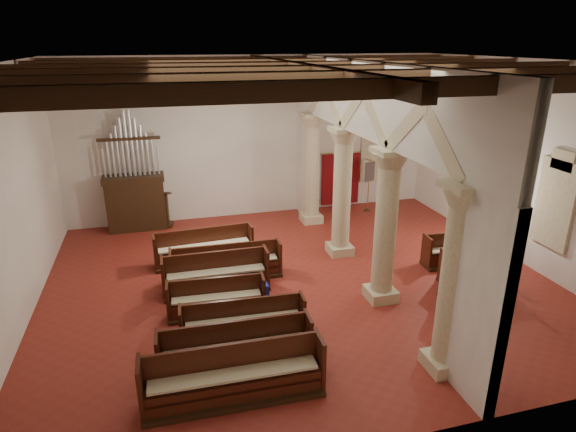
# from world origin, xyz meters

# --- Properties ---
(floor) EXTENTS (14.00, 14.00, 0.00)m
(floor) POSITION_xyz_m (0.00, 0.00, 0.00)
(floor) COLOR maroon
(floor) RESTS_ON ground
(ceiling) EXTENTS (14.00, 14.00, 0.00)m
(ceiling) POSITION_xyz_m (0.00, 0.00, 6.00)
(ceiling) COLOR black
(ceiling) RESTS_ON wall_back
(wall_back) EXTENTS (14.00, 0.02, 6.00)m
(wall_back) POSITION_xyz_m (0.00, 6.00, 3.00)
(wall_back) COLOR white
(wall_back) RESTS_ON floor
(wall_front) EXTENTS (14.00, 0.02, 6.00)m
(wall_front) POSITION_xyz_m (0.00, -6.00, 3.00)
(wall_front) COLOR white
(wall_front) RESTS_ON floor
(wall_left) EXTENTS (0.02, 12.00, 6.00)m
(wall_left) POSITION_xyz_m (-7.00, 0.00, 3.00)
(wall_left) COLOR white
(wall_left) RESTS_ON floor
(wall_right) EXTENTS (0.02, 12.00, 6.00)m
(wall_right) POSITION_xyz_m (7.00, 0.00, 3.00)
(wall_right) COLOR white
(wall_right) RESTS_ON floor
(ceiling_beams) EXTENTS (13.80, 11.80, 0.30)m
(ceiling_beams) POSITION_xyz_m (0.00, 0.00, 5.82)
(ceiling_beams) COLOR #331E10
(ceiling_beams) RESTS_ON wall_back
(arcade) EXTENTS (0.90, 11.90, 6.00)m
(arcade) POSITION_xyz_m (1.80, 0.00, 3.56)
(arcade) COLOR beige
(arcade) RESTS_ON floor
(window_right_a) EXTENTS (0.03, 1.00, 2.20)m
(window_right_a) POSITION_xyz_m (6.98, -1.50, 2.20)
(window_right_a) COLOR #316F50
(window_right_a) RESTS_ON wall_right
(window_right_b) EXTENTS (0.03, 1.00, 2.20)m
(window_right_b) POSITION_xyz_m (6.98, 2.50, 2.20)
(window_right_b) COLOR #316F50
(window_right_b) RESTS_ON wall_right
(window_back) EXTENTS (1.00, 0.03, 2.20)m
(window_back) POSITION_xyz_m (5.00, 5.98, 2.20)
(window_back) COLOR #316F50
(window_back) RESTS_ON wall_back
(pipe_organ) EXTENTS (2.10, 0.85, 4.40)m
(pipe_organ) POSITION_xyz_m (-4.50, 5.50, 1.37)
(pipe_organ) COLOR #331E10
(pipe_organ) RESTS_ON floor
(lectern) EXTENTS (0.64, 0.67, 1.40)m
(lectern) POSITION_xyz_m (-3.53, 5.49, 0.58)
(lectern) COLOR #3D2513
(lectern) RESTS_ON floor
(dossal_curtain) EXTENTS (1.80, 0.07, 2.17)m
(dossal_curtain) POSITION_xyz_m (3.50, 5.92, 1.17)
(dossal_curtain) COLOR maroon
(dossal_curtain) RESTS_ON floor
(processional_banner) EXTENTS (0.48, 0.61, 2.17)m
(processional_banner) POSITION_xyz_m (4.36, 5.06, 0.77)
(processional_banner) COLOR #331E10
(processional_banner) RESTS_ON floor
(hymnal_box_a) EXTENTS (0.32, 0.29, 0.28)m
(hymnal_box_a) POSITION_xyz_m (-0.76, -3.93, 0.24)
(hymnal_box_a) COLOR navy
(hymnal_box_a) RESTS_ON floor
(hymnal_box_b) EXTENTS (0.29, 0.24, 0.29)m
(hymnal_box_b) POSITION_xyz_m (-0.88, -3.41, 0.24)
(hymnal_box_b) COLOR #151595
(hymnal_box_b) RESTS_ON floor
(hymnal_box_c) EXTENTS (0.37, 0.31, 0.37)m
(hymnal_box_c) POSITION_xyz_m (-1.28, -0.74, 0.28)
(hymnal_box_c) COLOR #151795
(hymnal_box_c) RESTS_ON floor
(tube_heater_a) EXTENTS (1.15, 0.17, 0.11)m
(tube_heater_a) POSITION_xyz_m (-2.90, -3.85, 0.16)
(tube_heater_a) COLOR white
(tube_heater_a) RESTS_ON floor
(tube_heater_b) EXTENTS (1.08, 0.23, 0.11)m
(tube_heater_b) POSITION_xyz_m (-3.21, -3.53, 0.16)
(tube_heater_b) COLOR silver
(tube_heater_b) RESTS_ON floor
(nave_pew_0) EXTENTS (3.47, 0.83, 1.13)m
(nave_pew_0) POSITION_xyz_m (-2.57, -4.25, 0.37)
(nave_pew_0) COLOR #331E10
(nave_pew_0) RESTS_ON floor
(nave_pew_1) EXTENTS (3.20, 0.79, 1.05)m
(nave_pew_1) POSITION_xyz_m (-2.39, -3.38, 0.35)
(nave_pew_1) COLOR #331E10
(nave_pew_1) RESTS_ON floor
(nave_pew_2) EXTENTS (2.88, 0.79, 0.95)m
(nave_pew_2) POSITION_xyz_m (-2.04, -2.33, 0.31)
(nave_pew_2) COLOR #331E10
(nave_pew_2) RESTS_ON floor
(nave_pew_3) EXTENTS (2.45, 0.78, 0.95)m
(nave_pew_3) POSITION_xyz_m (-2.50, -1.12, 0.32)
(nave_pew_3) COLOR #331E10
(nave_pew_3) RESTS_ON floor
(nave_pew_4) EXTENTS (2.87, 0.77, 1.11)m
(nave_pew_4) POSITION_xyz_m (-2.35, 0.07, 0.37)
(nave_pew_4) COLOR #331E10
(nave_pew_4) RESTS_ON floor
(nave_pew_5) EXTENTS (3.17, 0.75, 1.01)m
(nave_pew_5) POSITION_xyz_m (-1.97, 0.74, 0.33)
(nave_pew_5) COLOR #331E10
(nave_pew_5) RESTS_ON floor
(nave_pew_6) EXTENTS (3.05, 0.89, 1.08)m
(nave_pew_6) POSITION_xyz_m (-2.47, 1.99, 0.36)
(nave_pew_6) COLOR #331E10
(nave_pew_6) RESTS_ON floor
(aisle_pew_0) EXTENTS (1.98, 0.81, 1.03)m
(aisle_pew_0) POSITION_xyz_m (4.34, -2.01, 0.35)
(aisle_pew_0) COLOR #331E10
(aisle_pew_0) RESTS_ON floor
(aisle_pew_1) EXTENTS (1.78, 0.79, 1.02)m
(aisle_pew_1) POSITION_xyz_m (4.70, -1.23, 0.35)
(aisle_pew_1) COLOR #331E10
(aisle_pew_1) RESTS_ON floor
(aisle_pew_2) EXTENTS (2.02, 0.81, 1.01)m
(aisle_pew_2) POSITION_xyz_m (4.89, -0.21, 0.34)
(aisle_pew_2) COLOR #331E10
(aisle_pew_2) RESTS_ON floor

